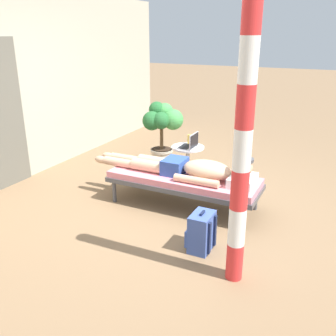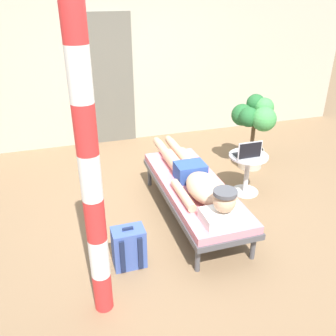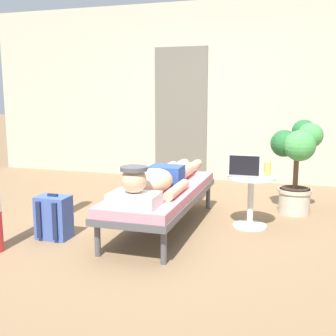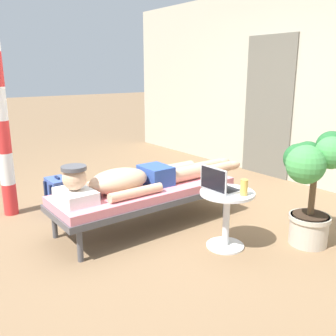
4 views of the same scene
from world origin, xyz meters
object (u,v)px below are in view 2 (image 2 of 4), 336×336
at_px(backpack, 129,247).
at_px(porch_post, 91,177).
at_px(laptop, 247,153).
at_px(side_table, 247,167).
at_px(potted_plant, 254,125).
at_px(lounge_chair, 194,190).
at_px(person_reclining, 197,179).
at_px(drink_glass, 259,147).

height_order(backpack, porch_post, porch_post).
bearing_deg(laptop, side_table, 40.52).
height_order(laptop, potted_plant, potted_plant).
relative_size(laptop, backpack, 0.73).
distance_m(side_table, backpack, 1.92).
bearing_deg(lounge_chair, potted_plant, 36.69).
bearing_deg(potted_plant, backpack, -144.50).
height_order(backpack, potted_plant, potted_plant).
relative_size(person_reclining, porch_post, 0.89).
bearing_deg(potted_plant, laptop, -124.80).
height_order(drink_glass, porch_post, porch_post).
height_order(person_reclining, backpack, person_reclining).
distance_m(backpack, porch_post, 1.15).
bearing_deg(porch_post, laptop, 33.08).
height_order(potted_plant, porch_post, porch_post).
height_order(laptop, drink_glass, laptop).
distance_m(person_reclining, drink_glass, 1.07).
relative_size(drink_glass, backpack, 0.33).
bearing_deg(person_reclining, side_table, 24.32).
height_order(side_table, laptop, laptop).
bearing_deg(person_reclining, laptop, 22.81).
height_order(person_reclining, porch_post, porch_post).
relative_size(lounge_chair, laptop, 6.17).
bearing_deg(porch_post, drink_glass, 32.21).
xyz_separation_m(laptop, drink_glass, (0.21, 0.09, 0.01)).
height_order(drink_glass, potted_plant, potted_plant).
bearing_deg(drink_glass, laptop, -156.66).
distance_m(drink_glass, potted_plant, 0.64).
distance_m(lounge_chair, person_reclining, 0.19).
relative_size(side_table, drink_glass, 3.76).
relative_size(person_reclining, laptop, 7.00).
bearing_deg(lounge_chair, drink_glass, 19.09).
bearing_deg(backpack, drink_glass, 26.43).
height_order(drink_glass, backpack, drink_glass).
bearing_deg(potted_plant, lounge_chair, -143.31).
xyz_separation_m(laptop, potted_plant, (0.47, 0.67, 0.08)).
distance_m(lounge_chair, potted_plant, 1.58).
bearing_deg(drink_glass, lounge_chair, -160.91).
xyz_separation_m(side_table, porch_post, (-2.01, -1.32, 0.86)).
relative_size(lounge_chair, backpack, 4.51).
relative_size(lounge_chair, person_reclining, 0.88).
bearing_deg(side_table, porch_post, -146.68).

